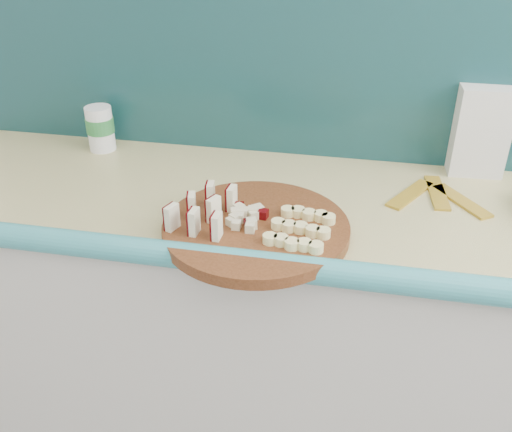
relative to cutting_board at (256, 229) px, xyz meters
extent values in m
cube|color=white|center=(0.03, 0.48, 0.38)|extent=(3.60, 0.04, 2.60)
cube|color=silver|center=(0.13, 0.18, -0.48)|extent=(2.20, 0.60, 0.88)
cube|color=#D2C27B|center=(0.13, 0.18, -0.03)|extent=(2.20, 0.60, 0.03)
cube|color=teal|center=(0.13, -0.12, -0.03)|extent=(2.20, 0.06, 0.03)
cube|color=teal|center=(0.13, 0.47, 0.24)|extent=(2.20, 0.02, 0.50)
cylinder|color=#45240E|center=(0.00, 0.00, 0.00)|extent=(0.49, 0.49, 0.03)
cube|color=#FAF1C8|center=(-0.18, -0.06, 0.04)|extent=(0.02, 0.04, 0.06)
cube|color=#450408|center=(-0.19, -0.06, 0.04)|extent=(0.01, 0.04, 0.06)
cube|color=#FAF1C8|center=(-0.15, 0.00, 0.04)|extent=(0.02, 0.04, 0.06)
cube|color=#450408|center=(-0.16, 0.00, 0.04)|extent=(0.01, 0.04, 0.06)
cube|color=#FAF1C8|center=(-0.12, 0.06, 0.04)|extent=(0.02, 0.04, 0.06)
cube|color=#450408|center=(-0.13, 0.06, 0.04)|extent=(0.01, 0.04, 0.06)
cube|color=#FAF1C8|center=(-0.12, -0.07, 0.04)|extent=(0.02, 0.04, 0.06)
cube|color=#450408|center=(-0.13, -0.06, 0.04)|extent=(0.01, 0.04, 0.06)
cube|color=#FAF1C8|center=(-0.10, -0.01, 0.04)|extent=(0.02, 0.04, 0.06)
cube|color=#450408|center=(-0.11, 0.00, 0.04)|extent=(0.01, 0.04, 0.06)
cube|color=#FAF1C8|center=(-0.07, 0.05, 0.04)|extent=(0.02, 0.04, 0.06)
cube|color=#450408|center=(-0.08, 0.06, 0.04)|extent=(0.01, 0.04, 0.06)
cube|color=#FAF1C8|center=(-0.07, -0.08, 0.04)|extent=(0.02, 0.04, 0.06)
cube|color=#450408|center=(-0.08, -0.07, 0.04)|extent=(0.01, 0.04, 0.06)
cube|color=beige|center=(-0.02, 0.00, 0.02)|extent=(0.02, 0.02, 0.02)
cube|color=beige|center=(-0.01, 0.01, 0.02)|extent=(0.02, 0.02, 0.02)
cube|color=#450408|center=(-0.01, 0.02, 0.02)|extent=(0.02, 0.02, 0.02)
cube|color=beige|center=(-0.02, 0.01, 0.02)|extent=(0.02, 0.02, 0.02)
cube|color=beige|center=(-0.02, 0.02, 0.02)|extent=(0.02, 0.02, 0.02)
cube|color=beige|center=(-0.04, 0.03, 0.02)|extent=(0.02, 0.02, 0.02)
cube|color=beige|center=(-0.03, 0.01, 0.02)|extent=(0.02, 0.02, 0.02)
cube|color=beige|center=(-0.05, 0.01, 0.02)|extent=(0.02, 0.02, 0.02)
cube|color=#450408|center=(-0.06, 0.00, 0.02)|extent=(0.02, 0.02, 0.02)
cube|color=beige|center=(-0.04, 0.00, 0.02)|extent=(0.02, 0.02, 0.02)
cube|color=beige|center=(-0.04, -0.01, 0.02)|extent=(0.02, 0.02, 0.02)
cube|color=beige|center=(-0.03, 0.00, 0.02)|extent=(0.02, 0.02, 0.02)
cube|color=beige|center=(-0.02, -0.01, 0.02)|extent=(0.02, 0.02, 0.02)
cube|color=beige|center=(-0.01, -0.02, 0.02)|extent=(0.02, 0.02, 0.02)
cube|color=#450408|center=(-0.02, 0.00, 0.02)|extent=(0.02, 0.02, 0.02)
cylinder|color=#FDEE9A|center=(0.04, -0.07, 0.02)|extent=(0.03, 0.03, 0.02)
cylinder|color=#FDEE9A|center=(0.07, -0.08, 0.02)|extent=(0.03, 0.03, 0.02)
cylinder|color=#FDEE9A|center=(0.09, -0.08, 0.02)|extent=(0.03, 0.03, 0.02)
cylinder|color=#FDEE9A|center=(0.12, -0.08, 0.02)|extent=(0.03, 0.03, 0.02)
cylinder|color=#FDEE9A|center=(0.14, -0.09, 0.02)|extent=(0.03, 0.03, 0.02)
cylinder|color=#FDEE9A|center=(0.05, -0.01, 0.02)|extent=(0.03, 0.03, 0.02)
cylinder|color=#FDEE9A|center=(0.08, -0.01, 0.02)|extent=(0.03, 0.03, 0.02)
cylinder|color=#FDEE9A|center=(0.10, -0.02, 0.02)|extent=(0.03, 0.03, 0.02)
cylinder|color=#FDEE9A|center=(0.13, -0.02, 0.02)|extent=(0.03, 0.03, 0.02)
cylinder|color=#FDEE9A|center=(0.15, -0.02, 0.02)|extent=(0.03, 0.03, 0.02)
cylinder|color=#FDEE9A|center=(0.06, 0.05, 0.02)|extent=(0.03, 0.03, 0.02)
cylinder|color=#FDEE9A|center=(0.09, 0.05, 0.02)|extent=(0.03, 0.03, 0.02)
cylinder|color=#FDEE9A|center=(0.11, 0.05, 0.02)|extent=(0.03, 0.03, 0.02)
cylinder|color=#FDEE9A|center=(0.14, 0.04, 0.02)|extent=(0.03, 0.03, 0.02)
cylinder|color=#FDEE9A|center=(0.16, 0.04, 0.02)|extent=(0.03, 0.03, 0.02)
cube|color=silver|center=(0.53, 0.44, 0.11)|extent=(0.15, 0.11, 0.24)
cylinder|color=white|center=(-0.55, 0.38, 0.05)|extent=(0.08, 0.08, 0.13)
cylinder|color=#318642|center=(-0.55, 0.38, 0.06)|extent=(0.08, 0.08, 0.04)
cube|color=gold|center=(0.35, 0.26, -0.01)|extent=(0.13, 0.18, 0.01)
cube|color=gold|center=(0.42, 0.28, -0.01)|extent=(0.06, 0.19, 0.01)
cube|color=gold|center=(0.48, 0.25, -0.01)|extent=(0.14, 0.17, 0.01)
camera|label=1|loc=(0.22, -1.09, 0.68)|focal=40.00mm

